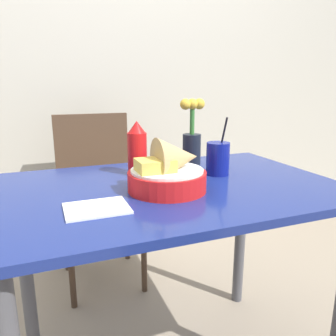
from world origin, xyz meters
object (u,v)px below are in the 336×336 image
(food_basket, at_px, (170,171))
(ketchup_bottle, at_px, (137,149))
(chair_far_window, at_px, (96,184))
(drink_cup, at_px, (218,160))
(flower_vase, at_px, (192,137))

(food_basket, height_order, ketchup_bottle, ketchup_bottle)
(chair_far_window, relative_size, drink_cup, 4.39)
(flower_vase, bearing_deg, chair_far_window, 117.63)
(food_basket, distance_m, drink_cup, 0.25)
(chair_far_window, distance_m, food_basket, 0.91)
(chair_far_window, xyz_separation_m, flower_vase, (0.30, -0.57, 0.32))
(food_basket, distance_m, flower_vase, 0.36)
(flower_vase, bearing_deg, ketchup_bottle, -163.21)
(food_basket, xyz_separation_m, drink_cup, (0.23, 0.11, -0.00))
(food_basket, bearing_deg, ketchup_bottle, 100.52)
(food_basket, xyz_separation_m, ketchup_bottle, (-0.04, 0.21, 0.03))
(ketchup_bottle, distance_m, drink_cup, 0.29)
(ketchup_bottle, relative_size, drink_cup, 0.93)
(chair_far_window, height_order, food_basket, food_basket)
(food_basket, relative_size, drink_cup, 1.15)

